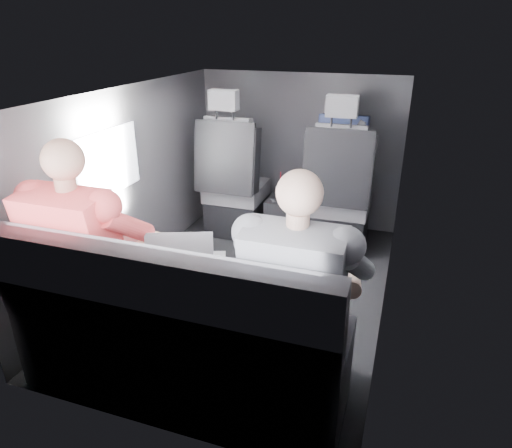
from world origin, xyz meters
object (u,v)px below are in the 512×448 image
(rear_bench, at_px, (179,343))
(passenger_rear_left, at_px, (95,257))
(front_seat_left, at_px, (234,191))
(passenger_front_right, at_px, (342,152))
(passenger_rear_right, at_px, (301,296))
(soda_cup, at_px, (280,192))
(laptop_silver, at_px, (189,260))
(laptop_black, at_px, (301,273))
(laptop_white, at_px, (125,244))
(front_seat_right, at_px, (338,202))
(center_console, at_px, (285,217))

(rear_bench, height_order, passenger_rear_left, passenger_rear_left)
(front_seat_left, xyz_separation_m, passenger_front_right, (0.86, 0.26, 0.35))
(passenger_rear_right, bearing_deg, passenger_front_right, 94.34)
(soda_cup, xyz_separation_m, laptop_silver, (-0.03, -1.59, 0.17))
(laptop_black, distance_m, passenger_rear_left, 1.03)
(laptop_white, bearing_deg, laptop_silver, -8.13)
(front_seat_right, height_order, rear_bench, front_seat_right)
(front_seat_left, distance_m, front_seat_right, 0.90)
(center_console, xyz_separation_m, laptop_white, (-0.45, -1.64, 0.43))
(laptop_white, relative_size, laptop_silver, 0.76)
(laptop_silver, distance_m, passenger_rear_left, 0.47)
(passenger_rear_left, relative_size, passenger_front_right, 1.64)
(passenger_rear_right, height_order, passenger_front_right, passenger_rear_right)
(passenger_front_right, bearing_deg, soda_cup, -141.96)
(rear_bench, bearing_deg, passenger_front_right, 79.24)
(front_seat_left, relative_size, passenger_front_right, 1.64)
(front_seat_left, bearing_deg, front_seat_right, 0.00)
(front_seat_left, height_order, laptop_white, front_seat_left)
(soda_cup, distance_m, laptop_black, 1.64)
(laptop_white, xyz_separation_m, laptop_silver, (0.41, -0.06, 0.00))
(laptop_white, bearing_deg, front_seat_right, 60.61)
(rear_bench, relative_size, soda_cup, 6.88)
(front_seat_left, height_order, center_console, front_seat_left)
(front_seat_right, distance_m, soda_cup, 0.48)
(center_console, distance_m, passenger_rear_left, 1.96)
(laptop_black, distance_m, passenger_front_right, 1.88)
(passenger_rear_right, relative_size, passenger_front_right, 1.59)
(front_seat_left, xyz_separation_m, laptop_white, (-0.00, -1.60, 0.23))
(center_console, bearing_deg, passenger_rear_left, -104.90)
(rear_bench, xyz_separation_m, laptop_white, (-0.45, 0.30, 0.32))
(rear_bench, distance_m, passenger_front_right, 2.24)
(center_console, height_order, laptop_black, laptop_black)
(center_console, distance_m, laptop_black, 1.79)
(center_console, xyz_separation_m, soda_cup, (-0.02, -0.12, 0.26))
(passenger_rear_left, xyz_separation_m, passenger_front_right, (0.90, 2.07, 0.10))
(passenger_rear_right, bearing_deg, laptop_silver, 166.64)
(soda_cup, distance_m, laptop_white, 1.60)
(soda_cup, height_order, laptop_white, laptop_white)
(laptop_white, xyz_separation_m, passenger_front_right, (0.86, 1.86, 0.12))
(laptop_black, xyz_separation_m, passenger_rear_right, (0.05, -0.20, -0.00))
(front_seat_right, height_order, passenger_front_right, front_seat_right)
(front_seat_right, height_order, soda_cup, front_seat_right)
(passenger_rear_left, distance_m, passenger_rear_right, 1.06)
(soda_cup, distance_m, passenger_rear_right, 1.83)
(passenger_rear_right, bearing_deg, passenger_rear_left, -179.97)
(laptop_silver, height_order, laptop_black, laptop_black)
(center_console, bearing_deg, laptop_white, -105.42)
(rear_bench, bearing_deg, soda_cup, 90.49)
(front_seat_left, xyz_separation_m, passenger_rear_right, (1.02, -1.81, 0.23))
(center_console, xyz_separation_m, laptop_black, (0.52, -1.65, 0.44))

